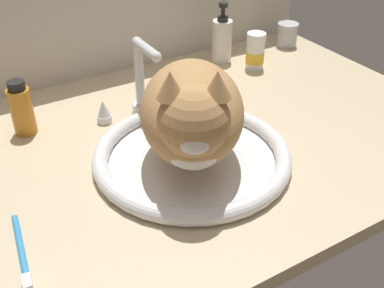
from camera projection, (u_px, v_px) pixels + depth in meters
The scene contains 10 objects.
countertop at pixel (187, 144), 96.92cm from camera, with size 117.15×74.59×3.00cm, color #CCB793.
backsplash_wall at pixel (108, 12), 114.92cm from camera, with size 117.15×2.40×36.84cm, color beige.
sink_basin at pixel (192, 156), 88.53cm from camera, with size 37.57×37.57×3.01cm.
faucet at pixel (142, 85), 100.37cm from camera, with size 20.88×11.82×17.58cm.
cat at pixel (192, 114), 80.82cm from camera, with size 29.26×35.78×20.91cm.
pill_bottle at pixel (255, 52), 121.86cm from camera, with size 4.92×4.92×9.64cm.
amber_bottle at pixel (22, 109), 94.89cm from camera, with size 4.61×4.61×11.76cm.
metal_jar at pixel (287, 35), 135.39cm from camera, with size 6.00×6.00×6.70cm.
soap_pump_bottle at pixel (222, 40), 124.83cm from camera, with size 5.31×5.31×16.11cm.
toothbrush at pixel (22, 253), 69.08cm from camera, with size 2.93×16.32×1.70cm.
Camera 1 is at (-40.26, -69.62, 55.59)cm, focal length 43.73 mm.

